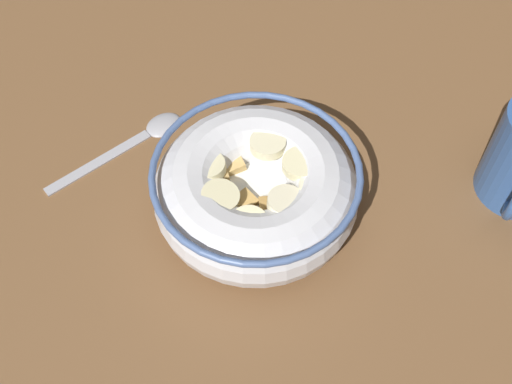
{
  "coord_description": "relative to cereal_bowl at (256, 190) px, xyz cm",
  "views": [
    {
      "loc": [
        26.28,
        14.6,
        47.23
      ],
      "look_at": [
        0.0,
        0.0,
        3.0
      ],
      "focal_mm": 44.38,
      "sensor_mm": 36.0,
      "label": 1
    }
  ],
  "objects": [
    {
      "name": "spoon",
      "position": [
        -2.1,
        -13.6,
        -3.02
      ],
      "size": [
        14.27,
        7.26,
        0.8
      ],
      "color": "#A5A5AD",
      "rests_on": "ground_plane"
    },
    {
      "name": "cereal_bowl",
      "position": [
        0.0,
        0.0,
        0.0
      ],
      "size": [
        17.43,
        17.43,
        6.22
      ],
      "color": "silver",
      "rests_on": "ground_plane"
    },
    {
      "name": "ground_plane",
      "position": [
        0.0,
        -0.02,
        -4.35
      ],
      "size": [
        106.25,
        106.25,
        2.0
      ],
      "primitive_type": "cube",
      "color": "brown"
    }
  ]
}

